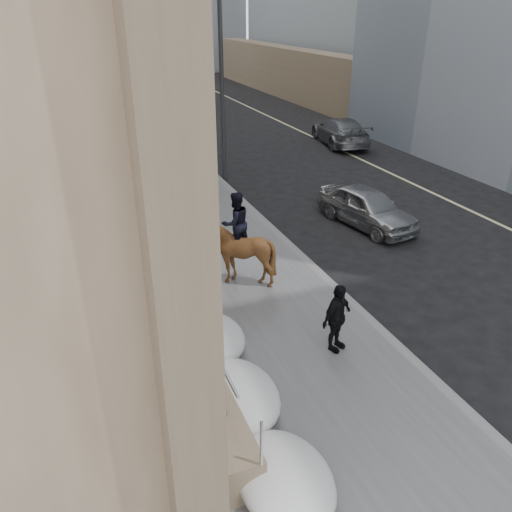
% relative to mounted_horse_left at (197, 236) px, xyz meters
% --- Properties ---
extents(ground, '(140.00, 140.00, 0.00)m').
position_rel_mounted_horse_left_xyz_m(ground, '(0.58, -5.93, -1.11)').
color(ground, black).
rests_on(ground, ground).
extents(sidewalk, '(5.00, 80.00, 0.12)m').
position_rel_mounted_horse_left_xyz_m(sidewalk, '(0.58, 4.07, -1.05)').
color(sidewalk, '#505053').
rests_on(sidewalk, ground).
extents(curb, '(0.24, 80.00, 0.12)m').
position_rel_mounted_horse_left_xyz_m(curb, '(3.20, 4.07, -1.05)').
color(curb, slate).
rests_on(curb, ground).
extents(lane_line, '(0.15, 70.00, 0.01)m').
position_rel_mounted_horse_left_xyz_m(lane_line, '(11.08, 4.07, -1.11)').
color(lane_line, '#BFB78C').
rests_on(lane_line, ground).
extents(streetlight_mid, '(1.71, 0.24, 8.00)m').
position_rel_mounted_horse_left_xyz_m(streetlight_mid, '(3.32, 8.07, 3.47)').
color(streetlight_mid, '#2D2D30').
rests_on(streetlight_mid, ground).
extents(streetlight_far, '(1.71, 0.24, 8.00)m').
position_rel_mounted_horse_left_xyz_m(streetlight_far, '(3.32, 28.07, 3.47)').
color(streetlight_far, '#2D2D30').
rests_on(streetlight_far, ground).
extents(traffic_signal, '(4.10, 0.22, 6.00)m').
position_rel_mounted_horse_left_xyz_m(traffic_signal, '(2.65, 16.07, 2.89)').
color(traffic_signal, '#2D2D30').
rests_on(traffic_signal, ground).
extents(snow_bank, '(1.70, 18.10, 0.76)m').
position_rel_mounted_horse_left_xyz_m(snow_bank, '(-0.84, 2.17, -0.64)').
color(snow_bank, white).
rests_on(snow_bank, sidewalk).
extents(mounted_horse_left, '(1.49, 2.32, 2.58)m').
position_rel_mounted_horse_left_xyz_m(mounted_horse_left, '(0.00, 0.00, 0.00)').
color(mounted_horse_left, '#4F2417').
rests_on(mounted_horse_left, sidewalk).
extents(mounted_horse_right, '(1.85, 1.99, 2.60)m').
position_rel_mounted_horse_left_xyz_m(mounted_horse_right, '(0.79, -1.23, 0.07)').
color(mounted_horse_right, '#482B14').
rests_on(mounted_horse_right, sidewalk).
extents(pedestrian, '(1.03, 0.76, 1.63)m').
position_rel_mounted_horse_left_xyz_m(pedestrian, '(1.78, -4.95, -0.18)').
color(pedestrian, black).
rests_on(pedestrian, sidewalk).
extents(car_silver, '(2.32, 4.28, 1.38)m').
position_rel_mounted_horse_left_xyz_m(car_silver, '(6.52, 1.15, -0.42)').
color(car_silver, '#9DA0A5').
rests_on(car_silver, ground).
extents(car_grey, '(2.96, 5.42, 1.49)m').
position_rel_mounted_horse_left_xyz_m(car_grey, '(11.65, 11.89, -0.37)').
color(car_grey, slate).
rests_on(car_grey, ground).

